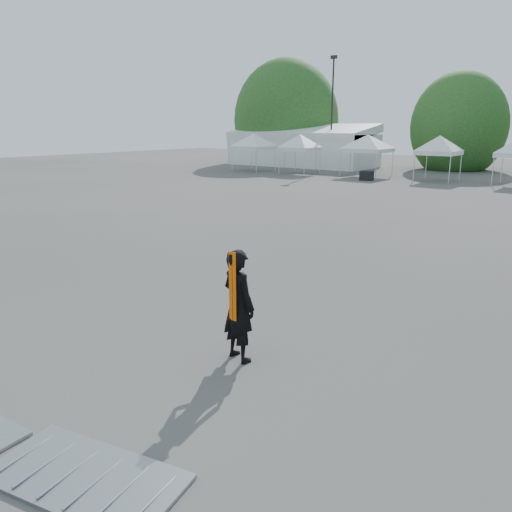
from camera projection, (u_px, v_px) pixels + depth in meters
The scene contains 12 objects.
ground at pixel (281, 300), 11.88m from camera, with size 120.00×120.00×0.00m, color #474442.
marquee at pixel (301, 146), 51.18m from camera, with size 15.00×6.25×4.23m.
light_pole_west at pixel (332, 107), 47.08m from camera, with size 0.60×0.25×10.30m.
tree_far_w at pixel (286, 121), 55.19m from camera, with size 4.80×4.80×7.30m.
tree_mid_w at pixel (458, 127), 46.21m from camera, with size 4.16×4.16×6.33m.
tent_a at pixel (254, 137), 44.81m from camera, with size 4.24×4.24×3.88m.
tent_b at pixel (300, 137), 42.42m from camera, with size 3.89×3.89×3.88m.
tent_c at pixel (368, 138), 40.25m from camera, with size 4.71×4.71×3.88m.
tent_d at pixel (440, 139), 36.50m from camera, with size 3.94×3.94×3.88m.
man at pixel (238, 305), 8.63m from camera, with size 0.82×0.63×2.01m.
barrier_mid at pixel (85, 477), 5.84m from camera, with size 2.54×1.64×0.07m.
crate_west at pixel (367, 176), 37.66m from camera, with size 0.91×0.71×0.71m, color black.
Camera 1 is at (6.41, -9.24, 4.02)m, focal length 35.00 mm.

